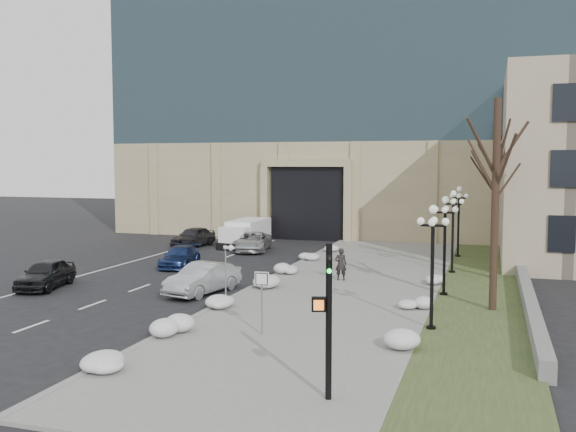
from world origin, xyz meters
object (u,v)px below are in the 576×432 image
Objects in this scene: car_d at (252,242)px; lamppost_c at (453,220)px; car_c at (180,257)px; car_e at (193,237)px; lamppost_a at (433,250)px; lamppost_b at (445,232)px; traffic_signal at (327,325)px; pedestrian at (341,264)px; box_truck at (246,233)px; keep_sign at (262,289)px; lamppost_d at (459,212)px; car_b at (203,279)px; car_a at (46,274)px; one_way_sign at (229,255)px.

car_d is 15.38m from lamppost_c.
car_d reaches higher than car_c.
car_c is at bearing -63.66° from car_e.
lamppost_a is 1.00× the size of lamppost_b.
traffic_signal is 0.89× the size of lamppost_c.
car_c is 10.67m from pedestrian.
box_truck reaches higher than car_e.
car_e is 25.97m from keep_sign.
lamppost_b is at bearing 140.19° from pedestrian.
pedestrian is at bearing -32.66° from car_e.
lamppost_c is (15.92, 2.38, 2.46)m from car_c.
car_d is 14.44m from lamppost_d.
traffic_signal is at bearing -65.34° from box_truck.
lamppost_a is (19.30, -19.35, 2.32)m from car_e.
car_d is 1.15× the size of traffic_signal.
lamppost_c and lamppost_d have the same top height.
lamppost_d is at bearing 66.01° from car_b.
traffic_signal is (17.34, -27.58, 1.36)m from car_e.
car_b is 1.06× the size of car_c.
car_e is 0.73× the size of box_truck.
car_a is 1.76× the size of keep_sign.
car_d is 29.36m from traffic_signal.
lamppost_b is at bearing 43.61° from one_way_sign.
lamppost_a is at bearing 19.53° from keep_sign.
car_e is (-3.38, 8.73, 0.13)m from car_c.
lamppost_a reaches higher than pedestrian.
car_d is at bearing -175.63° from lamppost_d.
traffic_signal reaches higher than car_b.
lamppost_d reaches higher than car_e.
one_way_sign is 0.60× the size of lamppost_b.
one_way_sign is 10.24m from lamppost_b.
lamppost_c is at bearing 63.64° from keep_sign.
lamppost_c is at bearing 51.05° from car_b.
lamppost_d is (19.30, 16.93, 2.35)m from car_a.
car_a is 1.50× the size of one_way_sign.
box_truck is 32.92m from traffic_signal.
traffic_signal is 21.34m from lamppost_c.
keep_sign is 6.52m from lamppost_a.
one_way_sign is (7.20, -9.43, 1.73)m from car_c.
car_b is 0.75× the size of box_truck.
car_d is 1.03× the size of lamppost_d.
car_e is at bearing 128.72° from car_b.
lamppost_c reaches higher than car_b.
one_way_sign is (2.43, -2.51, 1.61)m from car_b.
lamppost_d reaches higher than keep_sign.
traffic_signal is (17.34, -10.80, 1.38)m from car_a.
pedestrian is 0.36× the size of lamppost_d.
lamppost_c reaches higher than car_c.
keep_sign is at bearing -110.02° from lamppost_c.
box_truck is at bearing 116.13° from car_b.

